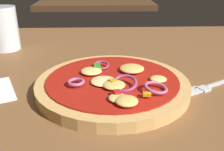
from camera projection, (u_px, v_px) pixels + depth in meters
dining_table at (87, 100)px, 0.48m from camera, size 1.48×1.05×0.03m
pizza at (113, 84)px, 0.47m from camera, size 0.28×0.28×0.04m
fork at (216, 84)px, 0.49m from camera, size 0.16×0.09×0.01m
beer_glass at (4, 31)px, 0.69m from camera, size 0.08×0.08×0.11m
background_table at (96, 2)px, 1.74m from camera, size 0.72×0.62×0.03m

